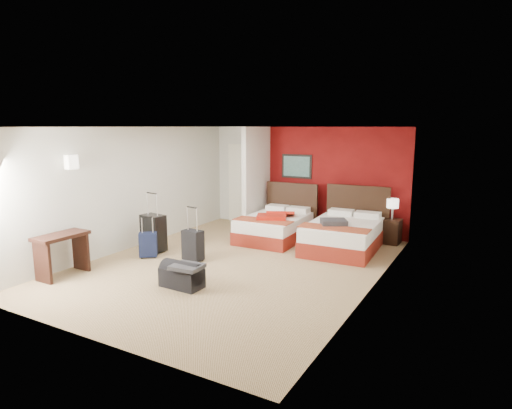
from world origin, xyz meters
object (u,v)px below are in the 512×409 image
Objects in this scene: desk at (62,255)px; bed_left at (274,228)px; suitcase_black at (154,234)px; suitcase_navy at (148,246)px; red_suitcase_open at (276,215)px; table_lamp at (392,209)px; nightstand at (391,231)px; duffel_bag at (182,277)px; bed_right at (343,236)px; suitcase_charcoal at (193,246)px.

bed_left is at bearing 62.45° from desk.
suitcase_black is 0.43m from suitcase_navy.
table_lamp is (2.26, 1.06, 0.17)m from red_suitcase_open.
nightstand reaches higher than duffel_bag.
red_suitcase_open reaches higher than duffel_bag.
suitcase_black is (-1.71, -2.03, 0.10)m from bed_left.
bed_right is 2.17× the size of desk.
duffel_bag is at bearing -90.71° from bed_left.
table_lamp is at bearing 3.86° from suitcase_navy.
suitcase_black is 1.09m from suitcase_charcoal.
duffel_bag is (0.04, -3.31, -0.09)m from bed_left.
suitcase_black is at bearing 145.37° from duffel_bag.
table_lamp is at bearing 50.61° from bed_right.
duffel_bag is at bearing -114.51° from red_suitcase_open.
suitcase_black reaches higher than duffel_bag.
suitcase_black is at bearing -143.68° from table_lamp.
table_lamp is at bearing 0.00° from nightstand.
red_suitcase_open is 1.53× the size of suitcase_charcoal.
table_lamp is 4.33m from suitcase_charcoal.
nightstand is 1.20× the size of table_lamp.
duffel_bag is (-2.32, -4.28, -0.59)m from table_lamp.
suitcase_charcoal is (-0.63, -2.14, 0.02)m from bed_left.
nightstand is 0.61× the size of desk.
suitcase_navy is (-1.62, -2.29, -0.35)m from red_suitcase_open.
suitcase_black is at bearing -131.53° from bed_left.
suitcase_black is 1.57× the size of suitcase_navy.
suitcase_black is 1.89m from desk.
bed_right is 3.90m from suitcase_navy.
nightstand is at bearing 20.79° from bed_left.
table_lamp reaches higher than red_suitcase_open.
red_suitcase_open is at bearing 75.68° from suitcase_charcoal.
table_lamp is at bearing 45.00° from suitcase_black.
duffel_bag is (1.75, -1.29, -0.19)m from suitcase_black.
red_suitcase_open reaches higher than bed_right.
bed_right is 4.12× the size of suitcase_navy.
suitcase_black is at bearing -156.63° from red_suitcase_open.
bed_right is at bearing 46.60° from desk.
bed_right reaches higher than duffel_bag.
bed_left reaches higher than suitcase_navy.
bed_left is 2.65m from suitcase_black.
nightstand is 0.95× the size of suitcase_charcoal.
desk is at bearing -129.17° from nightstand.
bed_left is 2.23m from suitcase_charcoal.
red_suitcase_open is 2.51m from nightstand.
desk is (-3.65, -3.83, 0.08)m from bed_right.
desk is (-1.41, -1.75, 0.09)m from suitcase_charcoal.
table_lamp reaches higher than duffel_bag.
suitcase_black is 1.08× the size of duffel_bag.
bed_left is 2.01× the size of desk.
desk is at bearing -136.44° from bed_right.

